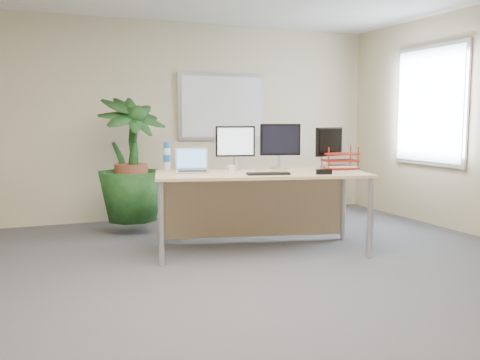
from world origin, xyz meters
name	(u,v)px	position (x,y,z in m)	size (l,w,h in m)	color
floor	(254,319)	(0.00, 0.00, 0.00)	(8.00, 8.00, 0.00)	#48494E
back_wall	(138,121)	(0.00, 4.00, 1.35)	(7.00, 0.04, 2.70)	beige
whiteboard	(222,107)	(1.20, 3.97, 1.55)	(1.30, 0.04, 0.95)	silver
window	(430,106)	(3.47, 2.30, 1.55)	(0.04, 1.30, 1.55)	silver
desk	(259,188)	(0.85, 1.86, 0.65)	(2.31, 1.39, 0.83)	tan
floor_plant	(131,171)	(-0.26, 3.16, 0.75)	(0.84, 0.84, 1.50)	#133413
monitor_left	(235,145)	(0.67, 2.09, 1.10)	(0.42, 0.19, 0.47)	#B4B4B9
monitor_right	(280,143)	(1.16, 1.99, 1.11)	(0.44, 0.20, 0.49)	#B4B4B9
monitor_dark	(329,145)	(1.68, 1.83, 1.09)	(0.40, 0.19, 0.46)	#B4B4B9
laptop	(192,166)	(0.16, 2.00, 0.89)	(0.40, 0.37, 0.25)	silver
keyboard	(268,174)	(0.79, 1.49, 0.84)	(0.42, 0.14, 0.02)	black
coffee_mug	(231,169)	(0.50, 1.75, 0.87)	(0.11, 0.07, 0.08)	white
spiral_notebook	(257,172)	(0.75, 1.70, 0.84)	(0.26, 0.20, 0.01)	white
orange_pen	(261,170)	(0.81, 1.73, 0.85)	(0.01, 0.01, 0.14)	orange
yellow_highlighter	(282,172)	(1.01, 1.63, 0.84)	(0.01, 0.01, 0.11)	yellow
water_bottle	(167,157)	(-0.02, 2.31, 0.97)	(0.08, 0.08, 0.30)	silver
letter_tray	(340,162)	(1.76, 1.74, 0.91)	(0.42, 0.35, 0.17)	#A01F13
stapler	(324,172)	(1.31, 1.30, 0.86)	(0.16, 0.04, 0.05)	black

